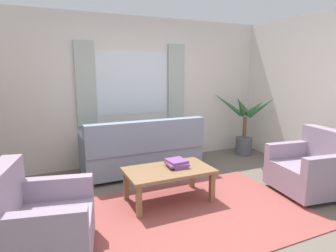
{
  "coord_description": "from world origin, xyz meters",
  "views": [
    {
      "loc": [
        -1.54,
        -2.7,
        1.66
      ],
      "look_at": [
        -0.0,
        0.7,
        0.94
      ],
      "focal_mm": 30.36,
      "sensor_mm": 36.0,
      "label": 1
    }
  ],
  "objects_px": {
    "coffee_table": "(169,173)",
    "potted_plant": "(244,128)",
    "couch": "(142,151)",
    "armchair_left": "(37,224)",
    "armchair_right": "(311,168)",
    "book_stack_on_table": "(177,163)"
  },
  "relations": [
    {
      "from": "couch",
      "to": "book_stack_on_table",
      "type": "distance_m",
      "value": 1.11
    },
    {
      "from": "couch",
      "to": "armchair_left",
      "type": "height_order",
      "value": "couch"
    },
    {
      "from": "armchair_right",
      "to": "potted_plant",
      "type": "bearing_deg",
      "value": 176.9
    },
    {
      "from": "book_stack_on_table",
      "to": "armchair_left",
      "type": "bearing_deg",
      "value": -159.03
    },
    {
      "from": "coffee_table",
      "to": "potted_plant",
      "type": "xyz_separation_m",
      "value": [
        2.25,
        1.3,
        0.16
      ]
    },
    {
      "from": "armchair_left",
      "to": "couch",
      "type": "bearing_deg",
      "value": -29.87
    },
    {
      "from": "armchair_right",
      "to": "potted_plant",
      "type": "height_order",
      "value": "potted_plant"
    },
    {
      "from": "coffee_table",
      "to": "potted_plant",
      "type": "bearing_deg",
      "value": 30.02
    },
    {
      "from": "couch",
      "to": "armchair_right",
      "type": "xyz_separation_m",
      "value": [
        1.85,
        -1.7,
        -0.01
      ]
    },
    {
      "from": "couch",
      "to": "coffee_table",
      "type": "relative_size",
      "value": 1.73
    },
    {
      "from": "couch",
      "to": "armchair_left",
      "type": "relative_size",
      "value": 1.91
    },
    {
      "from": "coffee_table",
      "to": "book_stack_on_table",
      "type": "distance_m",
      "value": 0.17
    },
    {
      "from": "armchair_right",
      "to": "coffee_table",
      "type": "height_order",
      "value": "armchair_right"
    },
    {
      "from": "couch",
      "to": "armchair_left",
      "type": "xyz_separation_m",
      "value": [
        -1.58,
        -1.74,
        -0.01
      ]
    },
    {
      "from": "couch",
      "to": "book_stack_on_table",
      "type": "xyz_separation_m",
      "value": [
        0.09,
        -1.1,
        0.12
      ]
    },
    {
      "from": "armchair_right",
      "to": "coffee_table",
      "type": "bearing_deg",
      "value": -98.99
    },
    {
      "from": "coffee_table",
      "to": "book_stack_on_table",
      "type": "relative_size",
      "value": 3.79
    },
    {
      "from": "armchair_left",
      "to": "coffee_table",
      "type": "bearing_deg",
      "value": -56.22
    },
    {
      "from": "armchair_left",
      "to": "potted_plant",
      "type": "xyz_separation_m",
      "value": [
        3.79,
        1.9,
        0.19
      ]
    },
    {
      "from": "armchair_right",
      "to": "armchair_left",
      "type": "bearing_deg",
      "value": -81.74
    },
    {
      "from": "book_stack_on_table",
      "to": "potted_plant",
      "type": "bearing_deg",
      "value": 30.84
    },
    {
      "from": "couch",
      "to": "coffee_table",
      "type": "xyz_separation_m",
      "value": [
        -0.04,
        -1.14,
        0.01
      ]
    }
  ]
}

